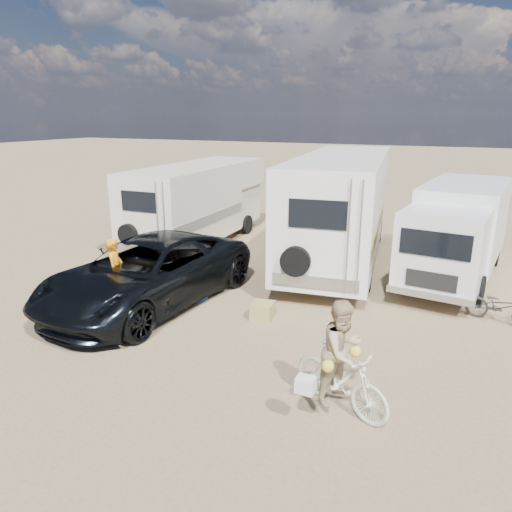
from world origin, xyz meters
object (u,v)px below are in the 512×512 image
at_px(rv_main, 341,209).
at_px(box_truck, 457,233).
at_px(bike_woman, 341,379).
at_px(bike_man, 118,291).
at_px(rider_woman, 342,362).
at_px(rv_left, 198,205).
at_px(crate, 263,311).
at_px(dark_suv, 148,272).
at_px(bike_parked, 501,306).
at_px(cooler, 195,291).
at_px(rider_man, 116,277).

height_order(rv_main, box_truck, rv_main).
bearing_deg(bike_woman, rv_main, 38.86).
height_order(bike_man, rider_woman, rider_woman).
bearing_deg(rv_left, crate, -48.25).
xyz_separation_m(dark_suv, rider_woman, (5.58, -2.37, 0.02)).
relative_size(rv_left, crate, 13.92).
height_order(rv_main, bike_parked, rv_main).
relative_size(bike_woman, rider_woman, 1.07).
distance_m(dark_suv, bike_parked, 8.46).
relative_size(bike_woman, cooler, 3.47).
bearing_deg(rv_main, bike_woman, -82.27).
distance_m(rv_main, rider_man, 7.45).
distance_m(dark_suv, crate, 3.08).
height_order(rv_left, crate, rv_left).
relative_size(rider_woman, bike_parked, 1.12).
bearing_deg(dark_suv, bike_man, -131.52).
distance_m(bike_man, cooler, 1.96).
relative_size(box_truck, cooler, 12.08).
relative_size(rv_left, rider_woman, 4.02).
xyz_separation_m(dark_suv, bike_man, (-0.57, -0.53, -0.39)).
relative_size(dark_suv, crate, 12.16).
bearing_deg(bike_man, cooler, -73.55).
distance_m(rider_woman, crate, 3.82).
distance_m(rider_man, crate, 3.72).
xyz_separation_m(rv_left, cooler, (2.82, -4.86, -1.24)).
bearing_deg(bike_woman, rider_man, 97.01).
distance_m(bike_woman, rider_man, 6.42).
bearing_deg(crate, bike_man, -165.92).
distance_m(rider_woman, cooler, 5.65).
distance_m(rider_man, rider_woman, 6.41).
bearing_deg(rider_woman, bike_man, 97.01).
bearing_deg(rider_woman, rv_main, 38.86).
xyz_separation_m(rv_left, bike_man, (1.35, -6.13, -1.01)).
bearing_deg(rider_man, dark_suv, -71.45).
bearing_deg(bike_man, bike_woman, -131.14).
xyz_separation_m(rider_man, crate, (3.56, 0.89, -0.61)).
height_order(bike_parked, crate, bike_parked).
bearing_deg(box_truck, rider_woman, -92.92).
distance_m(box_truck, bike_woman, 7.92).
height_order(cooler, crate, cooler).
distance_m(box_truck, dark_suv, 8.79).
bearing_deg(bike_man, rider_woman, -131.14).
bearing_deg(rider_woman, box_truck, 13.87).
bearing_deg(rv_left, bike_parked, -18.97).
bearing_deg(rv_left, bike_woman, -48.18).
bearing_deg(cooler, rv_main, 82.47).
distance_m(rv_main, bike_man, 7.50).
relative_size(rider_man, crate, 3.23).
relative_size(dark_suv, rider_woman, 3.51).
xyz_separation_m(box_truck, bike_woman, (-1.35, -7.77, -0.79)).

